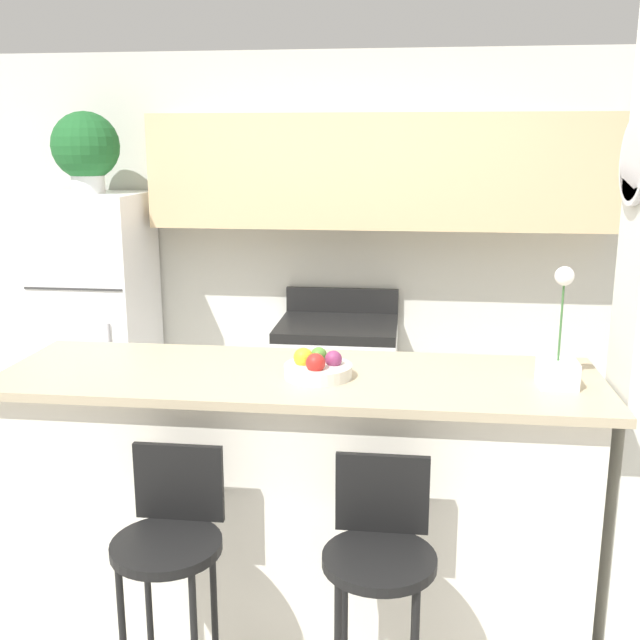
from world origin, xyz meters
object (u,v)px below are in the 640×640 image
at_px(refrigerator, 98,326).
at_px(bar_stool_right, 380,560).
at_px(bar_stool_left, 170,546).
at_px(potted_plant_on_fridge, 86,148).
at_px(orchid_vase, 558,359).
at_px(stove_range, 337,392).
at_px(fruit_bowl, 318,367).

xyz_separation_m(refrigerator, bar_stool_right, (1.91, -2.23, -0.19)).
relative_size(bar_stool_left, potted_plant_on_fridge, 1.98).
bearing_deg(bar_stool_left, bar_stool_right, 0.00).
height_order(refrigerator, orchid_vase, refrigerator).
bearing_deg(bar_stool_right, refrigerator, 130.56).
xyz_separation_m(stove_range, bar_stool_left, (-0.35, -2.24, 0.19)).
relative_size(stove_range, potted_plant_on_fridge, 2.18).
xyz_separation_m(bar_stool_left, bar_stool_right, (0.71, 0.00, 0.00)).
bearing_deg(fruit_bowl, stove_range, 93.00).
height_order(stove_range, orchid_vase, orchid_vase).
relative_size(bar_stool_left, bar_stool_right, 1.00).
relative_size(potted_plant_on_fridge, fruit_bowl, 1.84).
bearing_deg(potted_plant_on_fridge, refrigerator, -62.94).
height_order(bar_stool_right, potted_plant_on_fridge, potted_plant_on_fridge).
distance_m(stove_range, fruit_bowl, 1.82).
bearing_deg(bar_stool_right, bar_stool_left, 180.00).
bearing_deg(stove_range, fruit_bowl, -87.00).
relative_size(refrigerator, bar_stool_right, 1.74).
bearing_deg(stove_range, potted_plant_on_fridge, -179.79).
distance_m(stove_range, bar_stool_right, 2.27).
bearing_deg(bar_stool_right, potted_plant_on_fridge, 130.56).
xyz_separation_m(stove_range, potted_plant_on_fridge, (-1.54, -0.01, 1.50)).
xyz_separation_m(bar_stool_left, potted_plant_on_fridge, (-1.20, 2.23, 1.31)).
bearing_deg(orchid_vase, fruit_bowl, -179.98).
bearing_deg(bar_stool_left, orchid_vase, 22.33).
height_order(refrigerator, potted_plant_on_fridge, potted_plant_on_fridge).
height_order(bar_stool_right, fruit_bowl, fruit_bowl).
bearing_deg(refrigerator, orchid_vase, -33.43).
xyz_separation_m(potted_plant_on_fridge, orchid_vase, (2.54, -1.68, -0.76)).
relative_size(stove_range, orchid_vase, 2.35).
relative_size(stove_range, bar_stool_left, 1.10).
height_order(refrigerator, stove_range, refrigerator).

